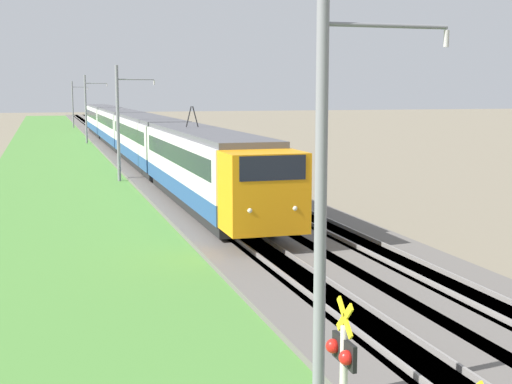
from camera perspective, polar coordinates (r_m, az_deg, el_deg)
name	(u,v)px	position (r m, az deg, el deg)	size (l,w,h in m)	color
ballast_main	(144,166)	(56.25, -8.96, 2.07)	(240.00, 4.40, 0.30)	#605B56
ballast_adjacent	(192,165)	(56.89, -5.11, 2.20)	(240.00, 4.40, 0.30)	#605B56
track_main	(144,166)	(56.25, -8.96, 2.08)	(240.00, 1.57, 0.45)	#4C4238
track_adjacent	(192,164)	(56.88, -5.11, 2.21)	(240.00, 1.57, 0.45)	#4C4238
grass_verge	(71,169)	(55.80, -14.57, 1.76)	(240.00, 11.23, 0.12)	#4C8438
passenger_train	(131,131)	(64.03, -9.98, 4.82)	(80.82, 2.98, 5.18)	orange
catenary_mast_near	(324,195)	(12.65, 5.47, -0.25)	(0.22, 2.56, 8.01)	slate
catenary_mast_mid	(119,122)	(47.15, -10.91, 5.48)	(0.22, 2.56, 7.60)	slate
catenary_mast_far	(86,109)	(82.31, -13.42, 6.50)	(0.22, 2.56, 7.69)	slate
catenary_mast_distant	(73,104)	(117.53, -14.42, 6.83)	(0.22, 2.56, 7.45)	slate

